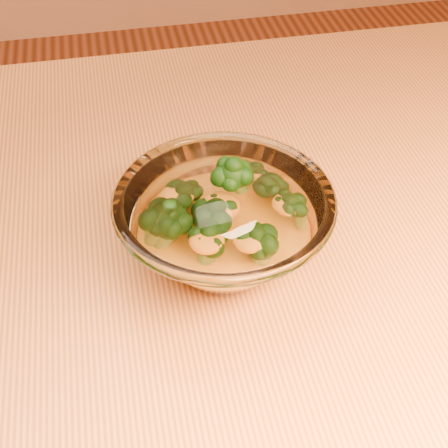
# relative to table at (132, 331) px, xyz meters

# --- Properties ---
(table) EXTENTS (1.20, 0.80, 0.75)m
(table) POSITION_rel_table_xyz_m (0.00, 0.00, 0.00)
(table) COLOR #BC7138
(table) RESTS_ON ground
(glass_bowl) EXTENTS (0.19, 0.19, 0.08)m
(glass_bowl) POSITION_rel_table_xyz_m (0.09, -0.01, 0.14)
(glass_bowl) COLOR white
(glass_bowl) RESTS_ON table
(cheese_sauce) EXTENTS (0.11, 0.11, 0.03)m
(cheese_sauce) POSITION_rel_table_xyz_m (0.09, -0.01, 0.13)
(cheese_sauce) COLOR orange
(cheese_sauce) RESTS_ON glass_bowl
(broccoli_heap) EXTENTS (0.14, 0.11, 0.07)m
(broccoli_heap) POSITION_rel_table_xyz_m (0.09, -0.01, 0.16)
(broccoli_heap) COLOR black
(broccoli_heap) RESTS_ON cheese_sauce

